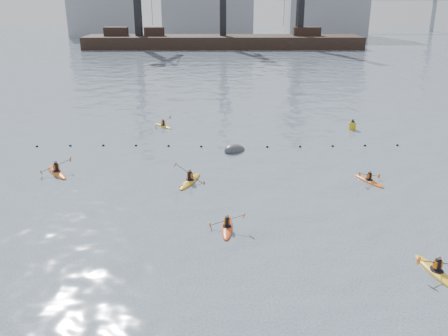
{
  "coord_description": "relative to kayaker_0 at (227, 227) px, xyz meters",
  "views": [
    {
      "loc": [
        -0.02,
        -18.77,
        12.94
      ],
      "look_at": [
        0.04,
        9.09,
        2.8
      ],
      "focal_mm": 38.0,
      "sensor_mm": 36.0,
      "label": 1
    }
  ],
  "objects": [
    {
      "name": "float_line",
      "position": [
        -0.72,
        16.21,
        -0.07
      ],
      "size": [
        33.24,
        0.73,
        0.24
      ],
      "color": "black",
      "rests_on": "ground"
    },
    {
      "name": "kayaker_5",
      "position": [
        -6.52,
        23.23,
        -0.01
      ],
      "size": [
        2.41,
        2.62,
        1.12
      ],
      "rotation": [
        0.0,
        0.0,
        0.72
      ],
      "color": "gold",
      "rests_on": "ground"
    },
    {
      "name": "kayaker_4",
      "position": [
        10.57,
        7.49,
        -0.0
      ],
      "size": [
        1.92,
        3.0,
        1.05
      ],
      "rotation": [
        0.0,
        0.0,
        3.6
      ],
      "color": "orange",
      "rests_on": "ground"
    },
    {
      "name": "barge_pier",
      "position": [
        -0.44,
        103.67,
        1.8
      ],
      "size": [
        72.0,
        19.3,
        29.5
      ],
      "color": "black",
      "rests_on": "ground"
    },
    {
      "name": "kayaker_1",
      "position": [
        10.34,
        -4.85,
        0.01
      ],
      "size": [
        2.34,
        3.55,
        1.18
      ],
      "rotation": [
        0.0,
        0.0,
        0.21
      ],
      "color": "gold",
      "rests_on": "ground"
    },
    {
      "name": "kayaker_0",
      "position": [
        0.0,
        0.0,
        0.0
      ],
      "size": [
        2.18,
        3.18,
        1.17
      ],
      "rotation": [
        0.0,
        0.0,
        -0.04
      ],
      "color": "#DF4614",
      "rests_on": "ground"
    },
    {
      "name": "kayaker_3",
      "position": [
        -2.67,
        7.44,
        0.01
      ],
      "size": [
        2.46,
        3.63,
        1.56
      ],
      "rotation": [
        0.0,
        0.0,
        -0.32
      ],
      "color": "gold",
      "rests_on": "ground"
    },
    {
      "name": "kayaker_2",
      "position": [
        -13.13,
        9.3,
        0.02
      ],
      "size": [
        2.78,
        3.38,
        1.24
      ],
      "rotation": [
        0.0,
        0.0,
        0.64
      ],
      "color": "#CC5613",
      "rests_on": "ground"
    },
    {
      "name": "nav_buoy",
      "position": [
        13.07,
        22.05,
        0.29
      ],
      "size": [
        0.71,
        0.71,
        1.29
      ],
      "color": "gold",
      "rests_on": "ground"
    },
    {
      "name": "mooring_buoy",
      "position": [
        0.81,
        14.96,
        -0.1
      ],
      "size": [
        2.8,
        2.9,
        1.68
      ],
      "primitive_type": "ellipsoid",
      "rotation": [
        0.0,
        0.21,
        0.84
      ],
      "color": "#3D4042",
      "rests_on": "ground"
    },
    {
      "name": "ground",
      "position": [
        -0.22,
        -6.32,
        -0.1
      ],
      "size": [
        400.0,
        400.0,
        0.0
      ],
      "primitive_type": "plane",
      "color": "#3B4A56",
      "rests_on": "ground"
    },
    {
      "name": "skyline",
      "position": [
        2.01,
        143.95,
        9.15
      ],
      "size": [
        141.0,
        28.0,
        22.0
      ],
      "color": "gray",
      "rests_on": "ground"
    }
  ]
}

